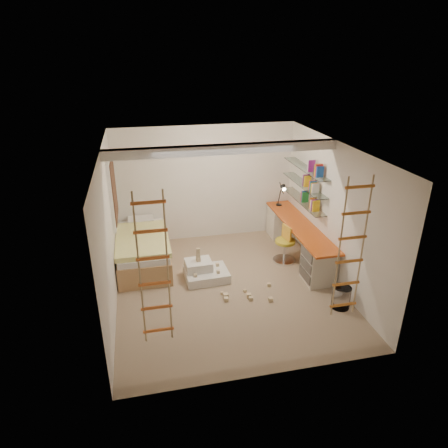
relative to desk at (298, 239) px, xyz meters
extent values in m
plane|color=#91785E|center=(-1.72, -0.86, -0.40)|extent=(4.50, 4.50, 0.00)
cube|color=white|center=(-1.72, -0.56, 2.12)|extent=(4.00, 0.18, 0.16)
cube|color=white|center=(-3.69, 0.64, 1.15)|extent=(0.06, 1.15, 1.35)
cube|color=#4C2D1E|center=(-3.65, 0.64, 1.15)|extent=(0.02, 1.00, 1.20)
cylinder|color=white|center=(0.03, -1.89, -0.21)|extent=(0.31, 0.31, 0.39)
cube|color=#C64F17|center=(0.00, -0.03, 0.33)|extent=(0.55, 2.80, 0.04)
cube|color=beige|center=(0.00, 1.07, -0.05)|extent=(0.52, 0.55, 0.71)
cube|color=beige|center=(0.00, -1.03, -0.05)|extent=(0.52, 0.55, 0.71)
cube|color=#4C4742|center=(-0.27, -1.03, 0.21)|extent=(0.02, 0.50, 0.18)
cube|color=#4C4742|center=(-0.27, -1.03, -0.01)|extent=(0.02, 0.50, 0.18)
cube|color=#4C4742|center=(-0.27, -1.03, -0.23)|extent=(0.02, 0.50, 0.18)
cube|color=white|center=(0.15, 0.27, 0.75)|extent=(0.25, 1.80, 0.01)
cube|color=white|center=(0.15, 0.27, 1.10)|extent=(0.25, 1.80, 0.01)
cube|color=white|center=(0.15, 0.27, 1.45)|extent=(0.25, 1.80, 0.01)
cube|color=#AD7F51|center=(-3.20, 0.37, -0.18)|extent=(1.00, 2.00, 0.45)
cube|color=white|center=(-3.20, 0.37, 0.11)|extent=(0.95, 1.95, 0.12)
cube|color=yellow|center=(-3.20, 0.22, 0.22)|extent=(1.02, 1.60, 0.10)
cube|color=white|center=(-3.20, 1.17, 0.23)|extent=(0.55, 0.35, 0.12)
cylinder|color=black|center=(-0.05, 1.12, 0.36)|extent=(0.14, 0.14, 0.02)
cylinder|color=black|center=(-0.05, 1.12, 0.55)|extent=(0.02, 0.15, 0.36)
cylinder|color=black|center=(-0.05, 1.02, 0.80)|extent=(0.02, 0.27, 0.20)
cone|color=black|center=(-0.05, 0.90, 0.85)|extent=(0.12, 0.14, 0.15)
cylinder|color=#FFEABF|center=(-0.05, 0.86, 0.82)|extent=(0.08, 0.04, 0.08)
cylinder|color=gold|center=(-0.35, -0.16, 0.05)|extent=(0.48, 0.48, 0.06)
cube|color=gold|center=(-0.32, -0.13, 0.24)|extent=(0.10, 0.31, 0.29)
cylinder|color=silver|center=(-0.35, -0.16, -0.15)|extent=(0.06, 0.06, 0.41)
cylinder|color=silver|center=(-0.35, -0.16, -0.38)|extent=(0.55, 0.55, 0.05)
cube|color=silver|center=(-2.05, -0.50, -0.31)|extent=(0.84, 0.66, 0.18)
cube|color=silver|center=(-2.19, -0.41, -0.13)|extent=(0.51, 0.43, 0.18)
cube|color=#CCB284|center=(-2.19, -0.41, 0.00)|extent=(0.08, 0.08, 0.08)
cube|color=#CCB284|center=(-2.19, -0.41, 0.07)|extent=(0.07, 0.07, 0.07)
cube|color=#CCB284|center=(-2.19, -0.41, 0.17)|extent=(0.06, 0.06, 0.12)
cube|color=#CCB284|center=(-1.85, -0.64, -0.19)|extent=(0.06, 0.06, 0.06)
cube|color=#CCB284|center=(-1.81, -0.38, -0.19)|extent=(0.06, 0.06, 0.06)
cube|color=#CCB284|center=(-2.29, -0.67, -0.19)|extent=(0.06, 0.06, 0.06)
cube|color=#CCB284|center=(-1.83, -1.21, -0.37)|extent=(0.07, 0.07, 0.07)
cube|color=#CCB284|center=(-1.08, -1.48, -0.37)|extent=(0.07, 0.07, 0.07)
cube|color=#CCB284|center=(-1.45, -1.10, -0.37)|extent=(0.07, 0.07, 0.07)
cube|color=#CCB284|center=(-1.41, -1.38, -0.37)|extent=(0.07, 0.07, 0.07)
cube|color=#CCB284|center=(-0.96, -1.01, -0.37)|extent=(0.07, 0.07, 0.07)
cube|color=#CCB284|center=(-1.42, -1.29, -0.37)|extent=(0.07, 0.07, 0.07)
cube|color=#CCB284|center=(-1.87, -1.08, -0.37)|extent=(0.07, 0.07, 0.07)
cube|color=#CCB284|center=(-1.84, -1.31, -0.37)|extent=(0.07, 0.07, 0.07)
cube|color=yellow|center=(0.15, 0.27, 0.86)|extent=(0.14, 0.58, 0.22)
cube|color=#262626|center=(0.15, 0.27, 1.21)|extent=(0.14, 0.58, 0.22)
cube|color=#8C1E7F|center=(0.15, 0.27, 1.56)|extent=(0.14, 0.46, 0.22)
camera|label=1|loc=(-3.13, -7.03, 3.66)|focal=32.00mm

